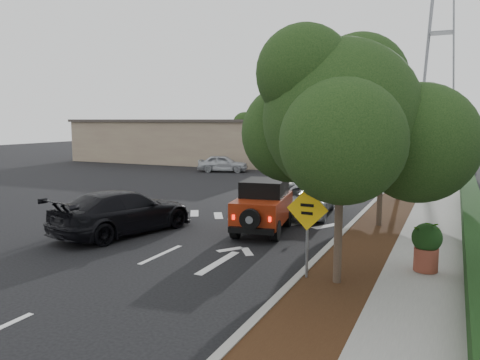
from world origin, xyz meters
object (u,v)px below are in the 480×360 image
Objects in this scene: silver_suv_ahead at (305,200)px; black_suv_oncoming at (124,212)px; speed_hump_sign at (307,220)px; red_jeep at (264,205)px.

silver_suv_ahead is 0.84× the size of black_suv_oncoming.
speed_hump_sign is (7.62, -2.25, 0.81)m from black_suv_oncoming.
speed_hump_sign is at bearing -79.86° from silver_suv_ahead.
red_jeep reaches higher than silver_suv_ahead.
speed_hump_sign reaches higher than black_suv_oncoming.
red_jeep is 0.84× the size of silver_suv_ahead.
red_jeep is 3.60m from silver_suv_ahead.
red_jeep is 0.70× the size of black_suv_oncoming.
speed_hump_sign reaches higher than silver_suv_ahead.
speed_hump_sign is at bearing 177.43° from black_suv_oncoming.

